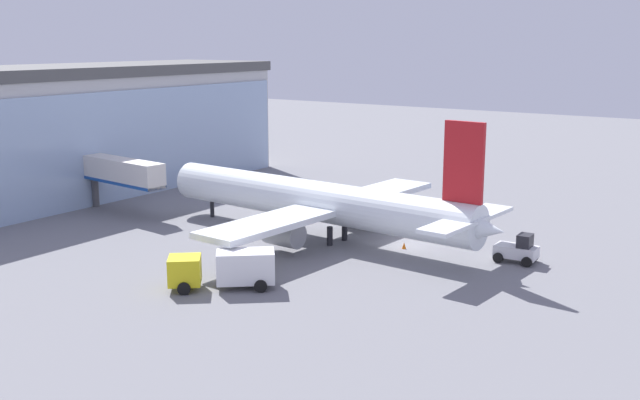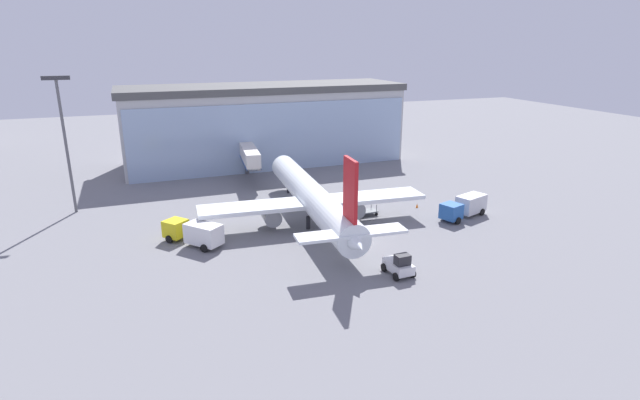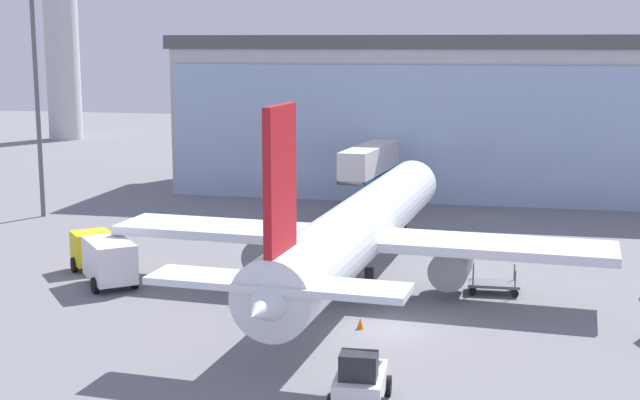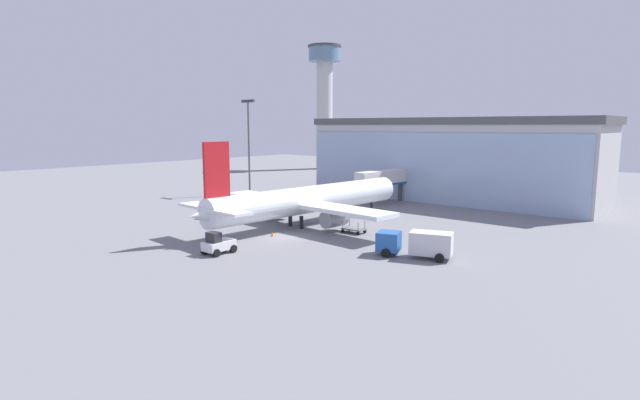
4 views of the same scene
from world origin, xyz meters
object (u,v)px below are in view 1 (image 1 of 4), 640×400
object	(u,v)px
jet_bridge	(119,172)
pushback_tug	(518,250)
catering_truck	(226,268)
baggage_cart	(362,217)
airplane	(320,202)
safety_cone_wingtip	(398,204)
fuel_truck	(461,193)
safety_cone_nose	(404,245)

from	to	relation	value
jet_bridge	pushback_tug	size ratio (longest dim) A/B	3.68
catering_truck	baggage_cart	distance (m)	22.24
airplane	catering_truck	distance (m)	14.84
baggage_cart	safety_cone_wingtip	size ratio (longest dim) A/B	5.21
pushback_tug	baggage_cart	bearing A→B (deg)	-17.96
fuel_truck	safety_cone_wingtip	world-z (taller)	fuel_truck
airplane	safety_cone_nose	size ratio (longest dim) A/B	63.82
catering_truck	jet_bridge	bearing A→B (deg)	-65.74
catering_truck	safety_cone_wingtip	size ratio (longest dim) A/B	12.73
airplane	pushback_tug	xyz separation A→B (m)	(3.04, -16.62, -2.32)
safety_cone_nose	safety_cone_wingtip	size ratio (longest dim) A/B	1.00
pushback_tug	safety_cone_nose	world-z (taller)	pushback_tug
jet_bridge	baggage_cart	size ratio (longest dim) A/B	4.23
jet_bridge	pushback_tug	xyz separation A→B (m)	(5.94, -38.87, -3.15)
baggage_cart	pushback_tug	bearing A→B (deg)	-107.24
pushback_tug	catering_truck	bearing A→B (deg)	47.35
catering_truck	pushback_tug	xyz separation A→B (m)	(17.62, -14.53, -0.49)
safety_cone_nose	safety_cone_wingtip	bearing A→B (deg)	30.57
safety_cone_nose	baggage_cart	bearing A→B (deg)	51.98
airplane	fuel_truck	bearing A→B (deg)	-100.17
fuel_truck	safety_cone_nose	world-z (taller)	fuel_truck
airplane	catering_truck	bearing A→B (deg)	101.89
jet_bridge	airplane	bearing A→B (deg)	-166.65
jet_bridge	catering_truck	distance (m)	27.13
baggage_cart	safety_cone_nose	distance (m)	9.87
jet_bridge	baggage_cart	distance (m)	24.59
pushback_tug	jet_bridge	bearing A→B (deg)	5.55
jet_bridge	fuel_truck	world-z (taller)	jet_bridge
catering_truck	pushback_tug	size ratio (longest dim) A/B	2.13
airplane	safety_cone_nose	xyz separation A→B (m)	(1.43, -7.51, -3.02)
jet_bridge	safety_cone_wingtip	world-z (taller)	jet_bridge
safety_cone_nose	fuel_truck	bearing A→B (deg)	9.00
catering_truck	pushback_tug	bearing A→B (deg)	-169.60
baggage_cart	safety_cone_wingtip	world-z (taller)	baggage_cart
airplane	baggage_cart	distance (m)	8.02
airplane	fuel_truck	distance (m)	19.72
fuel_truck	safety_cone_wingtip	xyz separation A→B (m)	(-3.69, 5.44, -1.19)
catering_truck	airplane	bearing A→B (deg)	-121.92
catering_truck	safety_cone_wingtip	world-z (taller)	catering_truck
catering_truck	fuel_truck	size ratio (longest dim) A/B	0.92
baggage_cart	pushback_tug	size ratio (longest dim) A/B	0.87
jet_bridge	baggage_cart	xyz separation A→B (m)	(10.41, -21.98, -3.62)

